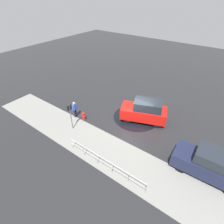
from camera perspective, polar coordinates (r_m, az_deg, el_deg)
ground_plane at (r=15.85m, az=7.01°, el=-3.12°), size 60.00×60.00×0.00m
kerb_strip at (r=13.25m, az=-2.43°, el=-12.28°), size 24.00×3.20×0.04m
moving_hatchback at (r=15.54m, az=10.59°, el=0.36°), size 4.25×3.00×2.06m
parked_sedan at (r=12.72m, az=29.70°, el=-14.72°), size 4.35×1.87×1.98m
fire_hydrant at (r=15.92m, az=-9.23°, el=-1.31°), size 0.42×0.31×0.80m
pedestrian at (r=16.09m, az=-12.11°, el=1.18°), size 0.30×0.56×1.62m
metal_railing at (r=11.69m, az=-2.64°, el=-15.93°), size 6.11×0.04×1.05m
sign_post at (r=14.41m, az=-13.42°, el=-0.51°), size 0.07×0.44×2.40m
puddle_patch at (r=16.39m, az=7.84°, el=-1.67°), size 4.17×4.17×0.01m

